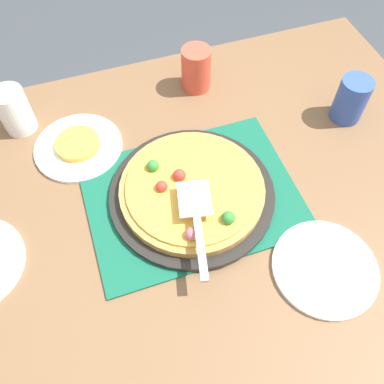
% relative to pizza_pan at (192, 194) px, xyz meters
% --- Properties ---
extents(ground_plane, '(8.00, 8.00, 0.00)m').
position_rel_pizza_pan_xyz_m(ground_plane, '(0.00, 0.00, -0.76)').
color(ground_plane, '#3D4247').
extents(dining_table, '(1.40, 1.00, 0.75)m').
position_rel_pizza_pan_xyz_m(dining_table, '(0.00, 0.00, -0.12)').
color(dining_table, brown).
rests_on(dining_table, ground_plane).
extents(placemat, '(0.48, 0.36, 0.01)m').
position_rel_pizza_pan_xyz_m(placemat, '(0.00, 0.00, -0.01)').
color(placemat, '#145B42').
rests_on(placemat, dining_table).
extents(pizza_pan, '(0.38, 0.38, 0.01)m').
position_rel_pizza_pan_xyz_m(pizza_pan, '(0.00, 0.00, 0.00)').
color(pizza_pan, black).
rests_on(pizza_pan, placemat).
extents(pizza, '(0.33, 0.33, 0.05)m').
position_rel_pizza_pan_xyz_m(pizza, '(-0.00, -0.00, 0.02)').
color(pizza, '#B78442').
rests_on(pizza, pizza_pan).
extents(plate_far_right, '(0.22, 0.22, 0.01)m').
position_rel_pizza_pan_xyz_m(plate_far_right, '(-0.22, 0.23, -0.01)').
color(plate_far_right, white).
rests_on(plate_far_right, dining_table).
extents(plate_side, '(0.22, 0.22, 0.01)m').
position_rel_pizza_pan_xyz_m(plate_side, '(0.20, -0.26, -0.01)').
color(plate_side, white).
rests_on(plate_side, dining_table).
extents(served_slice_right, '(0.11, 0.11, 0.02)m').
position_rel_pizza_pan_xyz_m(served_slice_right, '(-0.22, 0.23, 0.01)').
color(served_slice_right, gold).
rests_on(served_slice_right, plate_far_right).
extents(cup_near, '(0.08, 0.08, 0.12)m').
position_rel_pizza_pan_xyz_m(cup_near, '(-0.35, 0.35, 0.05)').
color(cup_near, white).
rests_on(cup_near, dining_table).
extents(cup_far, '(0.08, 0.08, 0.12)m').
position_rel_pizza_pan_xyz_m(cup_far, '(0.47, 0.11, 0.05)').
color(cup_far, '#3351AD').
rests_on(cup_far, dining_table).
extents(cup_corner, '(0.08, 0.08, 0.12)m').
position_rel_pizza_pan_xyz_m(cup_corner, '(0.13, 0.35, 0.05)').
color(cup_corner, '#E04C38').
rests_on(cup_corner, dining_table).
extents(pizza_server, '(0.09, 0.23, 0.01)m').
position_rel_pizza_pan_xyz_m(pizza_server, '(-0.02, -0.10, 0.06)').
color(pizza_server, silver).
rests_on(pizza_server, pizza).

